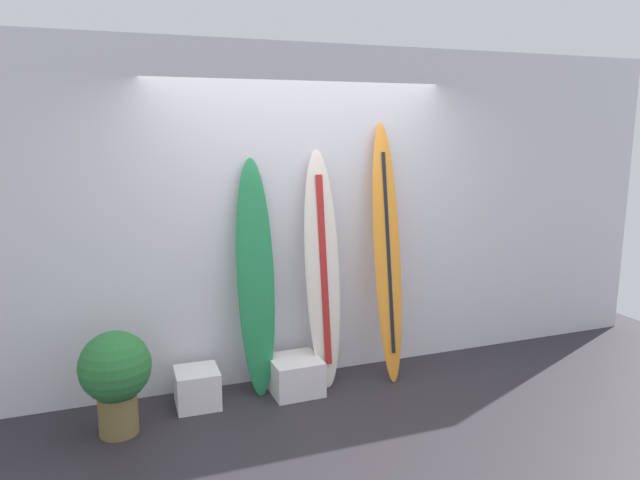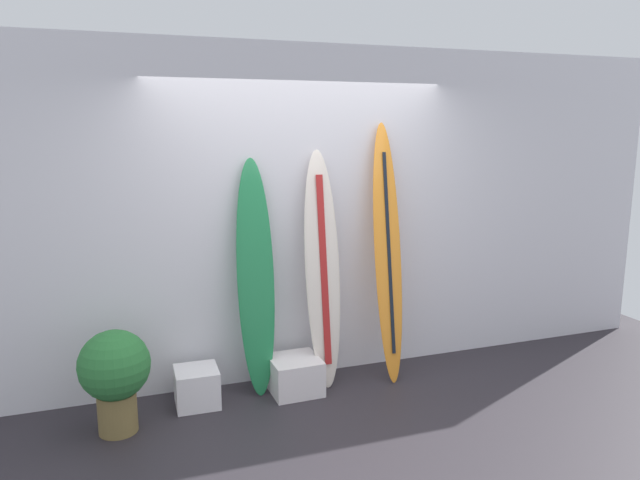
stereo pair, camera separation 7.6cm
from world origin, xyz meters
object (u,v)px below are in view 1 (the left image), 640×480
object	(u,v)px
display_block_center	(295,375)
potted_plant	(116,374)
surfboard_emerald	(256,278)
surfboard_sunset	(387,255)
surfboard_ivory	(322,270)
display_block_left	(197,388)

from	to	relation	value
display_block_center	potted_plant	bearing A→B (deg)	-171.76
surfboard_emerald	surfboard_sunset	bearing A→B (deg)	-3.65
surfboard_ivory	surfboard_sunset	size ratio (longest dim) A/B	0.90
surfboard_emerald	surfboard_sunset	distance (m)	1.14
potted_plant	surfboard_emerald	bearing A→B (deg)	16.99
surfboard_ivory	display_block_center	xyz separation A→B (m)	(-0.28, -0.11, -0.84)
display_block_center	surfboard_emerald	bearing A→B (deg)	153.85
surfboard_emerald	surfboard_ivory	xyz separation A→B (m)	(0.56, -0.03, 0.03)
surfboard_sunset	display_block_left	xyz separation A→B (m)	(-1.64, -0.03, -0.92)
surfboard_emerald	display_block_left	xyz separation A→B (m)	(-0.51, -0.10, -0.80)
surfboard_emerald	display_block_left	size ratio (longest dim) A/B	5.64
surfboard_ivory	display_block_left	world-z (taller)	surfboard_ivory
surfboard_ivory	potted_plant	distance (m)	1.76
surfboard_ivory	display_block_center	size ratio (longest dim) A/B	4.83
display_block_center	surfboard_sunset	bearing A→B (deg)	4.34
surfboard_emerald	display_block_left	distance (m)	0.96
surfboard_ivory	display_block_center	bearing A→B (deg)	-159.12
surfboard_emerald	surfboard_ivory	size ratio (longest dim) A/B	0.97
potted_plant	display_block_left	bearing A→B (deg)	21.47
surfboard_sunset	potted_plant	bearing A→B (deg)	-173.24
display_block_center	display_block_left	bearing A→B (deg)	177.65
surfboard_emerald	potted_plant	bearing A→B (deg)	-163.01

